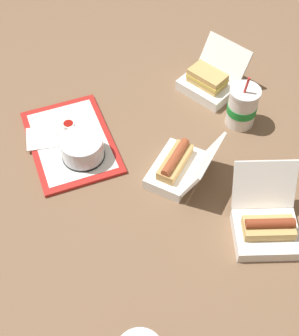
{
  "coord_description": "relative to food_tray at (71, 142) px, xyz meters",
  "views": [
    {
      "loc": [
        0.77,
        -0.44,
        1.15
      ],
      "look_at": [
        0.0,
        -0.04,
        0.05
      ],
      "focal_mm": 50.0,
      "sensor_mm": 36.0,
      "label": 1
    }
  ],
  "objects": [
    {
      "name": "ground_plane",
      "position": [
        0.24,
        0.2,
        -0.01
      ],
      "size": [
        3.2,
        3.2,
        0.0
      ],
      "primitive_type": "plane",
      "color": "brown"
    },
    {
      "name": "food_tray",
      "position": [
        0.0,
        0.0,
        0.0
      ],
      "size": [
        0.4,
        0.3,
        0.01
      ],
      "color": "red",
      "rests_on": "ground_plane"
    },
    {
      "name": "cake_container",
      "position": [
        0.08,
        0.01,
        0.04
      ],
      "size": [
        0.14,
        0.14,
        0.07
      ],
      "color": "black",
      "rests_on": "food_tray"
    },
    {
      "name": "ketchup_cup",
      "position": [
        -0.05,
        0.02,
        0.02
      ],
      "size": [
        0.04,
        0.04,
        0.02
      ],
      "color": "white",
      "rests_on": "food_tray"
    },
    {
      "name": "napkin_stack",
      "position": [
        -0.05,
        -0.08,
        0.01
      ],
      "size": [
        0.12,
        0.12,
        0.0
      ],
      "primitive_type": "cube",
      "rotation": [
        0.0,
        0.0,
        -0.29
      ],
      "color": "white",
      "rests_on": "food_tray"
    },
    {
      "name": "plastic_fork",
      "position": [
        -0.05,
        0.07,
        0.01
      ],
      "size": [
        0.11,
        0.01,
        0.0
      ],
      "primitive_type": "cube",
      "rotation": [
        0.0,
        0.0,
        -0.01
      ],
      "color": "white",
      "rests_on": "food_tray"
    },
    {
      "name": "clamshell_hotdog_right",
      "position": [
        0.57,
        0.35,
        0.03
      ],
      "size": [
        0.27,
        0.26,
        0.17
      ],
      "color": "white",
      "rests_on": "ground_plane"
    },
    {
      "name": "clamshell_sandwich_front",
      "position": [
        -0.0,
        0.53,
        0.04
      ],
      "size": [
        0.24,
        0.24,
        0.15
      ],
      "color": "white",
      "rests_on": "ground_plane"
    },
    {
      "name": "clamshell_hotdog_corner",
      "position": [
        0.28,
        0.24,
        0.03
      ],
      "size": [
        0.26,
        0.26,
        0.15
      ],
      "color": "white",
      "rests_on": "ground_plane"
    },
    {
      "name": "soda_cup_corner",
      "position": [
        0.18,
        0.54,
        0.07
      ],
      "size": [
        0.1,
        0.1,
        0.21
      ],
      "color": "white",
      "rests_on": "ground_plane"
    }
  ]
}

